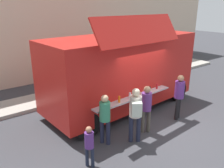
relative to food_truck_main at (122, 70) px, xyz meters
name	(u,v)px	position (x,y,z in m)	size (l,w,h in m)	color
ground_plane	(153,123)	(-0.01, -1.79, -1.63)	(60.00, 60.00, 0.00)	#38383D
curb_strip	(5,109)	(-4.00, 2.62, -1.55)	(28.00, 1.60, 0.15)	#9E998E
food_truck_main	(122,70)	(0.00, 0.00, 0.00)	(6.46, 3.24, 3.80)	red
trash_bin	(144,70)	(3.61, 2.32, -1.14)	(0.60, 0.60, 0.98)	#2C5E36
customer_front_ordering	(146,105)	(-0.67, -2.06, -0.64)	(0.34, 0.34, 1.65)	#50483F
customer_mid_with_backpack	(136,110)	(-1.38, -2.29, -0.54)	(0.52, 0.57, 1.78)	#202337
customer_rear_waiting	(105,115)	(-2.17, -1.79, -0.66)	(0.33, 0.33, 1.63)	#1F2138
customer_extra_browsing	(179,93)	(1.00, -2.10, -0.60)	(0.35, 0.35, 1.72)	black
child_near_queue	(89,143)	(-3.13, -2.42, -0.92)	(0.24, 0.24, 1.19)	#1C2337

